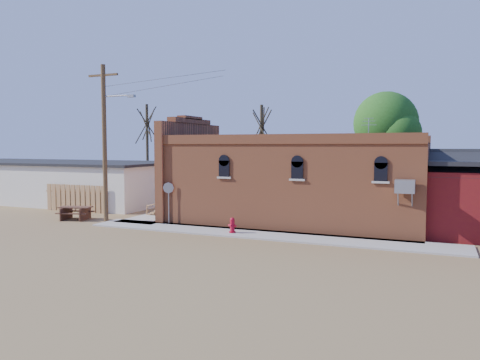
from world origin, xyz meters
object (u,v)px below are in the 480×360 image
at_px(trash_barrel, 171,212).
at_px(picnic_table, 76,211).
at_px(brick_bar, 291,182).
at_px(stop_sign, 169,192).
at_px(fire_hydrant, 232,225).
at_px(utility_pole, 105,139).

height_order(trash_barrel, picnic_table, trash_barrel).
bearing_deg(brick_bar, stop_sign, -148.31).
bearing_deg(trash_barrel, fire_hydrant, -28.88).
xyz_separation_m(fire_hydrant, trash_barrel, (-5.36, 2.96, -0.02)).
bearing_deg(stop_sign, utility_pole, -166.07).
xyz_separation_m(trash_barrel, picnic_table, (-5.12, -2.41, 0.07)).
xyz_separation_m(utility_pole, fire_hydrant, (8.21, -0.58, -4.32)).
distance_m(utility_pole, fire_hydrant, 9.29).
height_order(stop_sign, trash_barrel, stop_sign).
relative_size(utility_pole, fire_hydrant, 11.82).
bearing_deg(brick_bar, trash_barrel, -164.57).
distance_m(fire_hydrant, trash_barrel, 6.13).
height_order(utility_pole, fire_hydrant, utility_pole).
xyz_separation_m(stop_sign, trash_barrel, (-0.96, 1.78, -1.41)).
height_order(brick_bar, fire_hydrant, brick_bar).
distance_m(brick_bar, trash_barrel, 7.45).
bearing_deg(picnic_table, fire_hydrant, -18.30).
height_order(utility_pole, stop_sign, utility_pole).
distance_m(brick_bar, fire_hydrant, 5.46).
height_order(stop_sign, picnic_table, stop_sign).
bearing_deg(fire_hydrant, brick_bar, 89.62).
bearing_deg(picnic_table, trash_barrel, 9.92).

